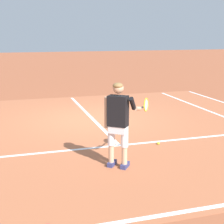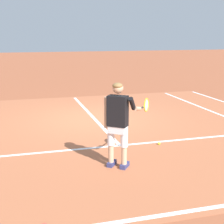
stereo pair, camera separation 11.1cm
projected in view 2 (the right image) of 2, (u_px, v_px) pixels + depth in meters
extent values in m
plane|color=#9E5133|center=(94.00, 119.00, 10.65)|extent=(80.00, 80.00, 0.00)
cube|color=#B2603D|center=(103.00, 128.00, 9.59)|extent=(10.98, 10.03, 0.00)
cube|color=white|center=(183.00, 212.00, 5.08)|extent=(10.98, 0.10, 0.01)
cube|color=white|center=(120.00, 145.00, 8.11)|extent=(8.23, 0.10, 0.01)
cube|color=white|center=(91.00, 115.00, 11.11)|extent=(0.10, 6.40, 0.01)
cube|color=navy|center=(112.00, 163.00, 6.87)|extent=(0.26, 0.29, 0.09)
cube|color=navy|center=(125.00, 165.00, 6.77)|extent=(0.26, 0.29, 0.09)
cylinder|color=tan|center=(111.00, 154.00, 6.79)|extent=(0.11, 0.11, 0.36)
cylinder|color=silver|center=(111.00, 135.00, 6.70)|extent=(0.14, 0.14, 0.41)
cylinder|color=tan|center=(124.00, 155.00, 6.68)|extent=(0.11, 0.11, 0.36)
cylinder|color=silver|center=(124.00, 137.00, 6.60)|extent=(0.14, 0.14, 0.41)
cube|color=silver|center=(118.00, 128.00, 6.61)|extent=(0.39, 0.37, 0.20)
cube|color=black|center=(118.00, 111.00, 6.53)|extent=(0.43, 0.41, 0.60)
cylinder|color=tan|center=(106.00, 112.00, 6.63)|extent=(0.09, 0.09, 0.62)
cylinder|color=black|center=(132.00, 104.00, 6.48)|extent=(0.23, 0.26, 0.29)
cylinder|color=tan|center=(138.00, 109.00, 6.69)|extent=(0.24, 0.28, 0.14)
sphere|color=tan|center=(118.00, 88.00, 6.44)|extent=(0.21, 0.21, 0.21)
ellipsoid|color=olive|center=(118.00, 86.00, 6.41)|extent=(0.28, 0.28, 0.12)
cylinder|color=#232326|center=(142.00, 108.00, 6.89)|extent=(0.15, 0.18, 0.03)
cylinder|color=yellow|center=(144.00, 107.00, 7.02)|extent=(0.08, 0.09, 0.02)
torus|color=yellow|center=(146.00, 105.00, 7.19)|extent=(0.20, 0.25, 0.30)
cylinder|color=silver|center=(146.00, 105.00, 7.19)|extent=(0.16, 0.20, 0.25)
sphere|color=#CCE02D|center=(159.00, 143.00, 8.16)|extent=(0.07, 0.07, 0.07)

